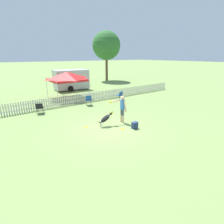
{
  "coord_description": "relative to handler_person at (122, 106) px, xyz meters",
  "views": [
    {
      "loc": [
        -5.42,
        -7.82,
        4.13
      ],
      "look_at": [
        0.49,
        0.43,
        0.83
      ],
      "focal_mm": 28.0,
      "sensor_mm": 36.0,
      "label": 1
    }
  ],
  "objects": [
    {
      "name": "folding_chair_center",
      "position": [
        3.64,
        4.82,
        -0.6
      ],
      "size": [
        0.58,
        0.59,
        0.82
      ],
      "rotation": [
        0.0,
        0.0,
        3.33
      ],
      "color": "#333338",
      "rests_on": "ground_plane"
    },
    {
      "name": "frisbee_near_handler",
      "position": [
        -0.67,
        -0.92,
        -1.08
      ],
      "size": [
        0.22,
        0.22,
        0.02
      ],
      "color": "yellow",
      "rests_on": "ground_plane"
    },
    {
      "name": "canopy_tent_secondary",
      "position": [
        -0.15,
        8.48,
        1.07
      ],
      "size": [
        3.23,
        3.23,
        2.6
      ],
      "color": "silver",
      "rests_on": "ground_plane"
    },
    {
      "name": "tree_left_grove",
      "position": [
        10.18,
        16.81,
        4.52
      ],
      "size": [
        4.53,
        4.53,
        7.9
      ],
      "color": "brown",
      "rests_on": "ground_plane"
    },
    {
      "name": "ground_plane",
      "position": [
        -1.23,
        -0.4,
        -1.09
      ],
      "size": [
        240.0,
        240.0,
        0.0
      ],
      "primitive_type": "plane",
      "color": "olive"
    },
    {
      "name": "equipment_trailer",
      "position": [
        1.95,
        12.56,
        0.19
      ],
      "size": [
        4.88,
        2.6,
        2.43
      ],
      "rotation": [
        0.0,
        0.0,
        -0.08
      ],
      "color": "#B7B7B7",
      "rests_on": "ground_plane"
    },
    {
      "name": "leaping_dog",
      "position": [
        -1.19,
        0.05,
        -0.59
      ],
      "size": [
        1.16,
        0.34,
        0.86
      ],
      "rotation": [
        0.0,
        0.0,
        -1.62
      ],
      "color": "black",
      "rests_on": "ground_plane"
    },
    {
      "name": "folding_chair_green_right",
      "position": [
        0.19,
        4.79,
        -0.56
      ],
      "size": [
        0.62,
        0.63,
        0.89
      ],
      "rotation": [
        0.0,
        0.0,
        2.76
      ],
      "color": "#333338",
      "rests_on": "ground_plane"
    },
    {
      "name": "frisbee_near_dog",
      "position": [
        -2.26,
        0.62,
        -1.08
      ],
      "size": [
        0.22,
        0.22,
        0.02
      ],
      "color": "yellow",
      "rests_on": "ground_plane"
    },
    {
      "name": "folding_chair_blue_left",
      "position": [
        -3.81,
        4.92,
        -0.61
      ],
      "size": [
        0.66,
        0.67,
        0.81
      ],
      "rotation": [
        0.0,
        0.0,
        2.76
      ],
      "color": "#333338",
      "rests_on": "ground_plane"
    },
    {
      "name": "handler_person",
      "position": [
        0.0,
        0.0,
        0.0
      ],
      "size": [
        0.98,
        0.7,
        1.73
      ],
      "rotation": [
        0.0,
        0.0,
        1.52
      ],
      "color": "tan",
      "rests_on": "ground_plane"
    },
    {
      "name": "backpack_on_grass",
      "position": [
        0.0,
        -1.25,
        -0.89
      ],
      "size": [
        0.35,
        0.28,
        0.4
      ],
      "color": "navy",
      "rests_on": "ground_plane"
    },
    {
      "name": "picket_fence",
      "position": [
        -1.23,
        5.81,
        -0.65
      ],
      "size": [
        25.77,
        0.04,
        0.87
      ],
      "color": "beige",
      "rests_on": "ground_plane"
    }
  ]
}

